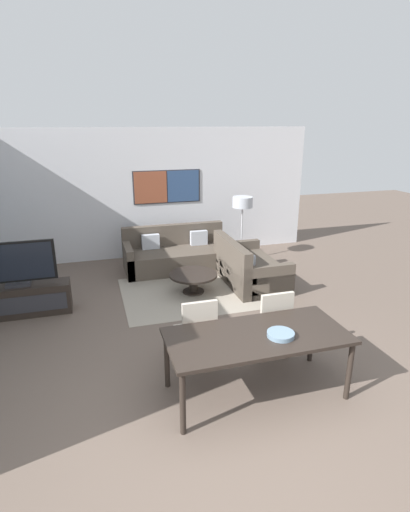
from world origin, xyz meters
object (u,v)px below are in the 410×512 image
object	(u,v)px
sofa_main	(177,255)
dining_table	(257,340)
sofa_side	(247,269)
dining_chair_centre	(272,320)
floor_lamp	(242,206)
dining_chair_left	(197,329)
television	(15,264)
coffee_table	(193,278)
tv_console	(21,300)
fruit_bowl	(281,334)

from	to	relation	value
sofa_main	dining_table	world-z (taller)	sofa_main
sofa_side	dining_table	distance (m)	3.25
dining_chair_centre	floor_lamp	xyz separation A→B (m)	(1.01, 3.61, 0.72)
dining_chair_left	dining_chair_centre	distance (m)	0.97
sofa_main	dining_chair_centre	xyz separation A→B (m)	(0.43, -3.60, 0.23)
television	dining_chair_left	world-z (taller)	television
sofa_side	dining_chair_centre	xyz separation A→B (m)	(-0.64, -2.39, 0.23)
television	coffee_table	xyz separation A→B (m)	(2.81, 0.07, -0.57)
tv_console	dining_table	world-z (taller)	dining_table
dining_chair_left	television	bearing A→B (deg)	136.79
dining_table	floor_lamp	world-z (taller)	floor_lamp
sofa_side	floor_lamp	distance (m)	1.59
dining_chair_left	floor_lamp	xyz separation A→B (m)	(1.98, 3.57, 0.72)
dining_table	fruit_bowl	xyz separation A→B (m)	(0.22, -0.11, 0.10)
tv_console	dining_chair_centre	world-z (taller)	dining_chair_centre
television	dining_table	xyz separation A→B (m)	(2.76, -2.81, -0.18)
television	sofa_main	world-z (taller)	television
television	dining_table	distance (m)	3.95
sofa_main	fruit_bowl	world-z (taller)	sofa_main
dining_table	dining_chair_left	world-z (taller)	dining_chair_left
dining_table	floor_lamp	xyz separation A→B (m)	(1.49, 4.24, 0.56)
sofa_main	dining_chair_left	bearing A→B (deg)	-98.60
sofa_main	coffee_table	bearing A→B (deg)	-90.00
dining_chair_left	dining_chair_centre	size ratio (longest dim) A/B	1.00
sofa_side	dining_chair_centre	distance (m)	2.49
dining_chair_centre	fruit_bowl	world-z (taller)	dining_chair_centre
sofa_side	fruit_bowl	distance (m)	3.30
sofa_side	coffee_table	world-z (taller)	sofa_side
fruit_bowl	floor_lamp	distance (m)	4.56
tv_console	dining_chair_centre	bearing A→B (deg)	-33.85
dining_chair_left	coffee_table	bearing A→B (deg)	76.33
coffee_table	dining_chair_left	xyz separation A→B (m)	(-0.54, -2.21, 0.24)
coffee_table	floor_lamp	bearing A→B (deg)	43.30
floor_lamp	dining_chair_centre	bearing A→B (deg)	-105.58
television	fruit_bowl	distance (m)	4.18
sofa_side	fruit_bowl	world-z (taller)	sofa_side
sofa_main	floor_lamp	bearing A→B (deg)	0.36
tv_console	television	world-z (taller)	television
tv_console	fruit_bowl	xyz separation A→B (m)	(2.98, -2.93, 0.52)
sofa_main	dining_table	xyz separation A→B (m)	(-0.05, -4.23, 0.39)
coffee_table	floor_lamp	size ratio (longest dim) A/B	0.60
television	floor_lamp	size ratio (longest dim) A/B	0.83
sofa_main	tv_console	bearing A→B (deg)	-153.24
sofa_side	coffee_table	size ratio (longest dim) A/B	1.93
dining_chair_left	dining_chair_centre	world-z (taller)	same
tv_console	coffee_table	size ratio (longest dim) A/B	1.76
sofa_main	coffee_table	distance (m)	1.35
television	dining_chair_centre	bearing A→B (deg)	-33.86
sofa_side	dining_table	xyz separation A→B (m)	(-1.12, -3.03, 0.39)
dining_chair_centre	fruit_bowl	xyz separation A→B (m)	(-0.27, -0.75, 0.25)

